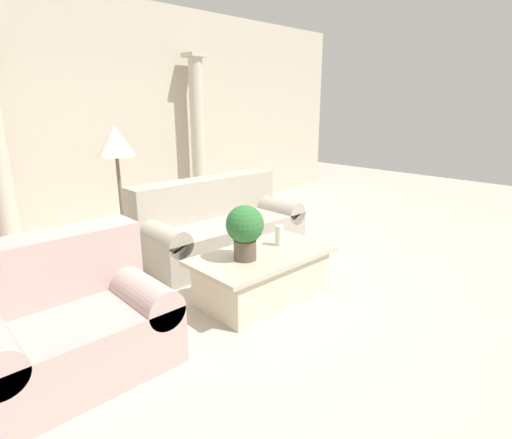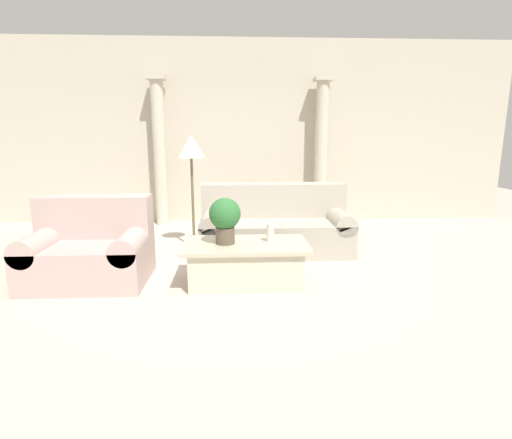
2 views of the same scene
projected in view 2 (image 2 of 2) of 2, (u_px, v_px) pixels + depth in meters
The scene contains 10 objects.
ground_plane at pixel (234, 267), 4.81m from camera, with size 16.00×16.00×0.00m, color #BCB2A3.
wall_back at pixel (233, 133), 7.14m from camera, with size 10.00×0.06×3.20m.
sofa_long at pixel (275, 225), 5.45m from camera, with size 2.00×0.91×0.90m.
loveseat at pixel (90, 248), 4.34m from camera, with size 1.24×0.91×0.90m.
coffee_table at pixel (246, 262), 4.28m from camera, with size 1.33×0.74×0.44m.
potted_plant at pixel (225, 217), 4.17m from camera, with size 0.33×0.33×0.49m.
pillar_candle at pixel (270, 233), 4.27m from camera, with size 0.08×0.08×0.20m.
floor_lamp at pixel (191, 154), 5.35m from camera, with size 0.37×0.37×1.56m.
column_left at pixel (160, 151), 6.87m from camera, with size 0.31×0.31×2.52m.
column_right at pixel (321, 151), 7.01m from camera, with size 0.31×0.31×2.52m.
Camera 2 is at (0.04, -4.59, 1.57)m, focal length 28.00 mm.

